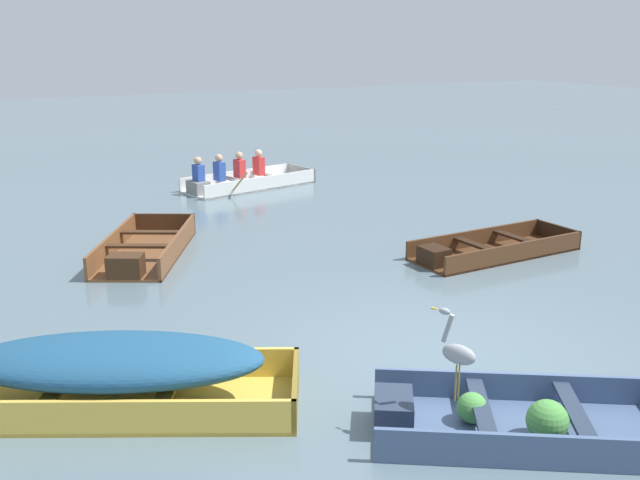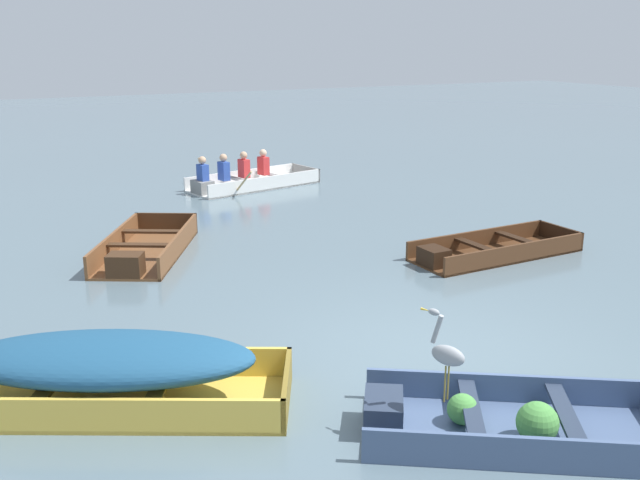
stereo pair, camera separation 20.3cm
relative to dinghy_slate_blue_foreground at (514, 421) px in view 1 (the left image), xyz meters
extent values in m
plane|color=slate|center=(0.38, 1.70, -0.13)|extent=(80.00, 80.00, 0.00)
cube|color=#475B7F|center=(0.11, -0.05, -0.11)|extent=(3.03, 2.54, 0.04)
cube|color=#475B7F|center=(-0.20, -0.54, 0.03)|extent=(2.41, 1.57, 0.33)
cube|color=#475B7F|center=(0.42, 0.43, 0.03)|extent=(2.41, 1.57, 0.33)
cube|color=#273246|center=(-0.93, 0.62, 0.05)|extent=(0.60, 0.65, 0.29)
cube|color=#273246|center=(-0.25, 0.18, 0.11)|extent=(0.73, 1.01, 0.04)
cube|color=#273246|center=(0.47, -0.28, 0.11)|extent=(0.73, 1.01, 0.04)
sphere|color=#4C9342|center=(-0.25, 0.30, 0.06)|extent=(0.29, 0.29, 0.29)
sphere|color=#4C9342|center=(0.14, -0.26, 0.10)|extent=(0.38, 0.38, 0.38)
cube|color=brown|center=(-1.53, 7.19, -0.11)|extent=(2.37, 3.02, 0.04)
cube|color=brown|center=(-1.05, 6.92, 0.06)|extent=(1.40, 2.48, 0.38)
cube|color=brown|center=(-2.02, 7.46, 0.06)|extent=(1.40, 2.48, 0.38)
cube|color=#3F2716|center=(-0.87, 8.40, 0.06)|extent=(1.04, 0.60, 0.38)
cube|color=#3F2716|center=(-2.12, 6.12, 0.08)|extent=(0.63, 0.57, 0.34)
cube|color=#3F2716|center=(-1.74, 6.82, 0.16)|extent=(1.00, 0.65, 0.04)
cube|color=#3F2716|center=(-1.33, 7.56, 0.16)|extent=(1.00, 0.65, 0.04)
cube|color=#4C2D19|center=(3.69, 4.44, -0.11)|extent=(3.02, 1.12, 0.04)
cube|color=#4C2D19|center=(3.70, 3.95, 0.03)|extent=(2.99, 0.14, 0.32)
cube|color=#4C2D19|center=(3.67, 4.93, 0.03)|extent=(2.99, 0.14, 0.32)
cube|color=black|center=(5.16, 4.48, 0.03)|extent=(0.08, 1.03, 0.32)
cube|color=black|center=(2.37, 4.40, 0.05)|extent=(0.37, 0.47, 0.29)
cube|color=black|center=(3.24, 4.42, 0.11)|extent=(0.19, 0.93, 0.04)
cube|color=black|center=(4.14, 4.45, 0.11)|extent=(0.19, 0.93, 0.04)
cube|color=#E5BC47|center=(-3.13, 2.25, -0.11)|extent=(3.74, 2.70, 0.04)
cube|color=#E5BC47|center=(-3.39, 1.75, 0.05)|extent=(3.22, 1.71, 0.36)
cube|color=#E5BC47|center=(-2.87, 2.75, 0.05)|extent=(3.22, 1.71, 0.36)
cube|color=olive|center=(-1.55, 1.43, 0.05)|extent=(0.59, 1.07, 0.36)
cube|color=olive|center=(-3.61, 2.50, 0.14)|extent=(0.64, 1.03, 0.04)
cube|color=olive|center=(-2.65, 2.00, 0.14)|extent=(0.64, 1.03, 0.04)
ellipsoid|color=navy|center=(-3.13, 2.25, 0.36)|extent=(3.13, 2.35, 0.44)
cube|color=white|center=(2.19, 11.60, -0.11)|extent=(3.41, 1.79, 0.04)
cube|color=white|center=(2.30, 11.07, 0.04)|extent=(3.18, 0.72, 0.34)
cube|color=white|center=(2.08, 12.14, 0.04)|extent=(3.18, 0.72, 0.34)
cube|color=gray|center=(3.75, 11.93, 0.04)|extent=(0.29, 1.13, 0.34)
cube|color=gray|center=(0.78, 11.30, 0.06)|extent=(0.46, 0.58, 0.31)
cube|color=gray|center=(1.72, 11.50, 0.12)|extent=(0.37, 1.05, 0.04)
cube|color=gray|center=(2.67, 11.70, 0.12)|extent=(0.37, 1.05, 0.04)
cube|color=red|center=(2.47, 11.66, 0.36)|extent=(0.23, 0.31, 0.44)
sphere|color=beige|center=(2.47, 11.66, 0.68)|extent=(0.18, 0.18, 0.18)
cube|color=red|center=(1.91, 11.54, 0.36)|extent=(0.23, 0.31, 0.44)
sphere|color=tan|center=(1.91, 11.54, 0.68)|extent=(0.18, 0.18, 0.18)
cube|color=#2D4CA5|center=(1.36, 11.43, 0.36)|extent=(0.23, 0.31, 0.44)
sphere|color=tan|center=(1.36, 11.43, 0.68)|extent=(0.18, 0.18, 0.18)
cube|color=#2D4CA5|center=(0.80, 11.31, 0.36)|extent=(0.23, 0.31, 0.44)
sphere|color=tan|center=(0.80, 11.31, 0.68)|extent=(0.18, 0.18, 0.18)
cylinder|color=tan|center=(1.54, 10.57, 0.26)|extent=(0.18, 0.64, 0.55)
cylinder|color=tan|center=(1.18, 12.28, 0.26)|extent=(0.18, 0.64, 0.55)
cylinder|color=olive|center=(-0.59, 0.15, 0.47)|extent=(0.02, 0.02, 0.35)
cylinder|color=olive|center=(-0.54, 0.17, 0.47)|extent=(0.02, 0.02, 0.35)
ellipsoid|color=#93999E|center=(-0.57, 0.16, 0.73)|extent=(0.26, 0.35, 0.18)
cylinder|color=#93999E|center=(-0.61, 0.27, 0.95)|extent=(0.09, 0.12, 0.28)
ellipsoid|color=#93999E|center=(-0.63, 0.31, 1.10)|extent=(0.10, 0.12, 0.06)
cone|color=gold|center=(-0.66, 0.38, 1.10)|extent=(0.06, 0.10, 0.02)
camera|label=1|loc=(-4.35, -4.34, 3.43)|focal=40.00mm
camera|label=2|loc=(-4.17, -4.44, 3.43)|focal=40.00mm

